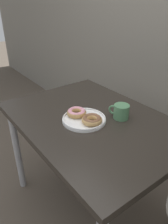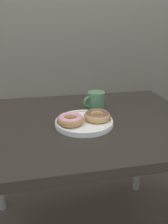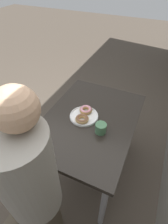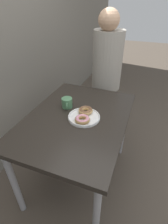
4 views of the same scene
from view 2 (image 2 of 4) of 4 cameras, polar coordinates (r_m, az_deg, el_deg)
The scene contains 4 objects.
wall_back at distance 1.78m, azimuth -6.43°, elevation 25.08°, with size 8.00×0.05×2.60m.
dining_table at distance 1.07m, azimuth -0.63°, elevation -6.20°, with size 1.11×0.80×0.77m.
donut_plate at distance 0.97m, azimuth 0.04°, elevation -1.99°, with size 0.27×0.26×0.05m.
coffee_mug at distance 1.16m, azimuth 3.05°, elevation 3.18°, with size 0.12×0.09×0.09m.
Camera 2 is at (-0.18, -0.64, 1.18)m, focal length 35.00 mm.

